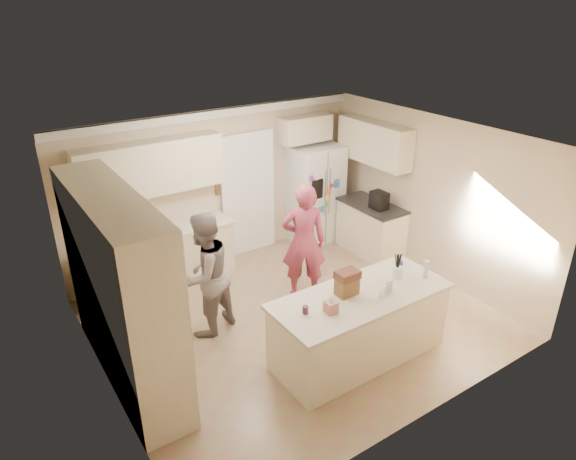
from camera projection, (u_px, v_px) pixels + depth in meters
floor at (296, 320)px, 7.35m from camera, size 5.20×4.60×0.02m
ceiling at (297, 141)px, 6.24m from camera, size 5.20×4.60×0.02m
wall_back at (218, 187)px, 8.54m from camera, size 5.20×0.02×2.60m
wall_front at (430, 322)px, 5.06m from camera, size 5.20×0.02×2.60m
wall_left at (96, 297)px, 5.48m from camera, size 0.02×4.60×2.60m
wall_right at (432, 198)px, 8.12m from camera, size 0.02×4.60×2.60m
crown_back at (214, 114)px, 7.98m from camera, size 5.20×0.08×0.12m
pantry_bank at (121, 290)px, 5.84m from camera, size 0.60×2.60×2.35m
back_base_cab at (164, 258)px, 8.09m from camera, size 2.20×0.60×0.88m
back_countertop at (161, 232)px, 7.88m from camera, size 2.24×0.63×0.04m
back_upper_cab at (151, 168)px, 7.56m from camera, size 2.20×0.35×0.80m
doorway_opening at (248, 195)px, 8.90m from camera, size 0.90×0.06×2.10m
doorway_casing at (249, 196)px, 8.87m from camera, size 1.02×0.03×2.22m
wall_frame_upper at (219, 174)px, 8.41m from camera, size 0.15×0.02×0.20m
wall_frame_lower at (220, 189)px, 8.53m from camera, size 0.15×0.02×0.20m
refrigerator at (315, 194)px, 9.38m from camera, size 0.93×0.74×1.80m
fridge_seam at (327, 200)px, 9.11m from camera, size 0.02×0.02×1.78m
fridge_dispenser at (317, 189)px, 8.89m from camera, size 0.22×0.03×0.35m
fridge_handle_l at (325, 193)px, 9.01m from camera, size 0.02×0.02×0.85m
fridge_handle_r at (330, 192)px, 9.06m from camera, size 0.02×0.02×0.85m
over_fridge_cab at (305, 129)px, 8.89m from camera, size 0.95×0.35×0.45m
right_base_cab at (371, 229)px, 9.08m from camera, size 0.60×1.20×0.88m
right_countertop at (372, 205)px, 8.88m from camera, size 0.63×1.24×0.04m
right_upper_cab at (374, 142)px, 8.65m from camera, size 0.35×1.50×0.70m
coffee_maker at (379, 200)px, 8.63m from camera, size 0.22×0.28×0.30m
island_base at (359, 327)px, 6.43m from camera, size 2.20×0.90×0.88m
island_top at (361, 296)px, 6.24m from camera, size 2.28×0.96×0.05m
utensil_crock at (397, 272)px, 6.56m from camera, size 0.13×0.13×0.15m
tissue_box at (331, 307)px, 5.85m from camera, size 0.13×0.13×0.14m
tissue_plume at (331, 299)px, 5.80m from camera, size 0.08×0.08×0.08m
dollhouse_body at (347, 286)px, 6.18m from camera, size 0.26×0.18×0.22m
dollhouse_roof at (348, 275)px, 6.12m from camera, size 0.28×0.20×0.10m
jam_jar at (305, 310)px, 5.84m from camera, size 0.07×0.07×0.09m
greeting_card_a at (382, 292)px, 6.12m from camera, size 0.12×0.06×0.16m
greeting_card_b at (388, 287)px, 6.23m from camera, size 0.12×0.05×0.16m
water_bottle at (426, 269)px, 6.55m from camera, size 0.07×0.07×0.24m
shaker_salt at (397, 265)px, 6.79m from camera, size 0.05×0.05×0.09m
shaker_pepper at (401, 264)px, 6.83m from camera, size 0.05×0.05×0.09m
teen_boy at (205, 275)px, 6.76m from camera, size 1.03×0.92×1.75m
teen_girl at (304, 242)px, 7.57m from camera, size 0.79×0.71×1.81m
fridge_magnets at (327, 200)px, 9.11m from camera, size 0.76×0.02×1.44m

